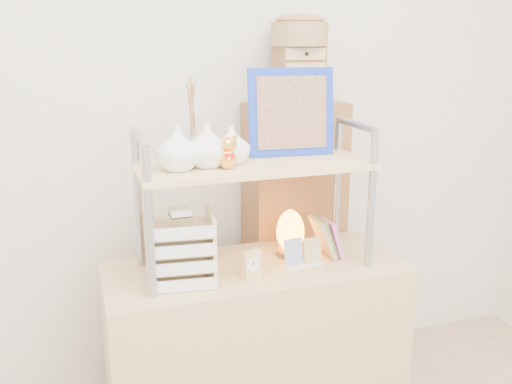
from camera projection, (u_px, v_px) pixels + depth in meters
The scene contains 10 objects.
room_shell at pixel (365, 14), 1.31m from camera, with size 3.42×3.41×2.61m.
desk at pixel (255, 348), 2.40m from camera, with size 1.20×0.50×0.75m, color tan.
cabinet at pixel (294, 243), 2.75m from camera, with size 0.45×0.24×1.35m, color brown.
hutch at pixel (238, 156), 2.16m from camera, with size 0.90×0.34×0.77m.
letter_tray at pixel (181, 253), 2.11m from camera, with size 0.26×0.25×0.29m.
salt_lamp at pixel (290, 232), 2.38m from camera, with size 0.13×0.12×0.20m.
desk_clock at pixel (252, 264), 2.17m from camera, with size 0.08×0.06×0.11m.
postcard_stand at pixel (303, 258), 2.28m from camera, with size 0.17×0.06×0.12m.
drawer_chest at pixel (299, 75), 2.52m from camera, with size 0.20×0.16×0.25m.
woven_basket at pixel (299, 34), 2.47m from camera, with size 0.25×0.25×0.10m, color brown.
Camera 1 is at (-0.67, -0.82, 1.65)m, focal length 40.00 mm.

